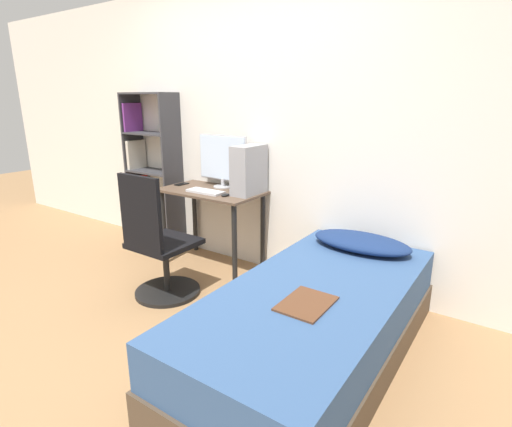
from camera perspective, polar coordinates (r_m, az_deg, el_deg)
ground_plane at (r=2.92m, az=-19.01°, el=-16.55°), size 14.00×14.00×0.00m
wall_back at (r=3.61m, az=-0.36°, el=11.68°), size 8.00×0.05×2.50m
desk at (r=3.66m, az=-6.35°, el=1.28°), size 0.94×0.52×0.73m
bookshelf at (r=4.40m, az=-15.03°, el=4.96°), size 0.60×0.27×1.59m
office_chair at (r=3.21m, az=-13.72°, el=-5.32°), size 0.52×0.52×1.01m
bed at (r=2.50m, az=8.22°, el=-15.36°), size 0.94×2.00×0.48m
pillow at (r=2.99m, az=14.80°, el=-3.97°), size 0.71×0.36×0.11m
magazine at (r=2.19m, az=7.20°, el=-12.64°), size 0.24×0.32×0.01m
monitor at (r=3.69m, az=-4.82°, el=7.65°), size 0.53×0.18×0.48m
keyboard at (r=3.53m, az=-7.23°, el=3.13°), size 0.35×0.14×0.02m
pc_tower at (r=3.42m, az=-1.02°, el=6.23°), size 0.17×0.33×0.42m
mouse at (r=3.39m, az=-4.39°, el=2.66°), size 0.06×0.09×0.02m
phone at (r=3.90m, az=-10.56°, el=4.16°), size 0.07×0.14×0.01m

